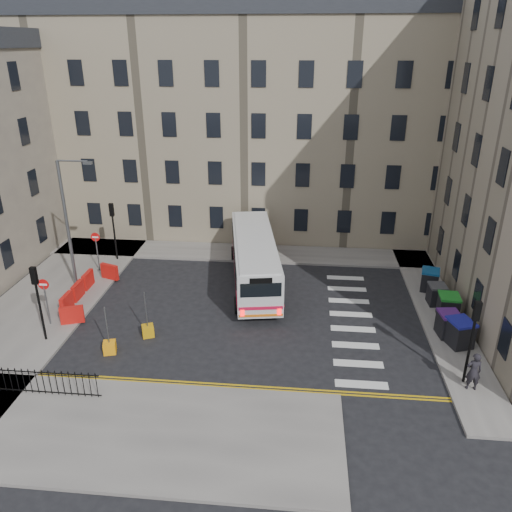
% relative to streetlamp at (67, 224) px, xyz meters
% --- Properties ---
extents(ground, '(120.00, 120.00, 0.00)m').
position_rel_streetlamp_xyz_m(ground, '(13.00, -2.00, -4.34)').
color(ground, black).
rests_on(ground, ground).
extents(pavement_north, '(36.00, 3.20, 0.15)m').
position_rel_streetlamp_xyz_m(pavement_north, '(7.00, 6.60, -4.26)').
color(pavement_north, slate).
rests_on(pavement_north, ground).
extents(pavement_east, '(2.40, 26.00, 0.15)m').
position_rel_streetlamp_xyz_m(pavement_east, '(22.00, 2.00, -4.26)').
color(pavement_east, slate).
rests_on(pavement_east, ground).
extents(pavement_west, '(6.00, 22.00, 0.15)m').
position_rel_streetlamp_xyz_m(pavement_west, '(-1.00, -1.00, -4.26)').
color(pavement_west, slate).
rests_on(pavement_west, ground).
extents(pavement_sw, '(20.00, 6.00, 0.15)m').
position_rel_streetlamp_xyz_m(pavement_sw, '(6.00, -12.00, -4.26)').
color(pavement_sw, slate).
rests_on(pavement_sw, ground).
extents(terrace_north, '(38.30, 10.80, 17.20)m').
position_rel_streetlamp_xyz_m(terrace_north, '(6.00, 13.50, 4.28)').
color(terrace_north, gray).
rests_on(terrace_north, ground).
extents(traffic_light_east, '(0.28, 0.22, 4.10)m').
position_rel_streetlamp_xyz_m(traffic_light_east, '(21.60, -7.50, -1.47)').
color(traffic_light_east, black).
rests_on(traffic_light_east, pavement_east).
extents(traffic_light_nw, '(0.28, 0.22, 4.10)m').
position_rel_streetlamp_xyz_m(traffic_light_nw, '(1.00, 4.50, -1.47)').
color(traffic_light_nw, black).
rests_on(traffic_light_nw, pavement_west).
extents(traffic_light_sw, '(0.28, 0.22, 4.10)m').
position_rel_streetlamp_xyz_m(traffic_light_sw, '(1.00, -6.00, -1.47)').
color(traffic_light_sw, black).
rests_on(traffic_light_sw, pavement_west).
extents(streetlamp, '(0.50, 0.22, 8.14)m').
position_rel_streetlamp_xyz_m(streetlamp, '(0.00, 0.00, 0.00)').
color(streetlamp, '#595B5E').
rests_on(streetlamp, pavement_west).
extents(no_entry_north, '(0.60, 0.08, 3.00)m').
position_rel_streetlamp_xyz_m(no_entry_north, '(0.50, 2.50, -2.26)').
color(no_entry_north, '#595B5E').
rests_on(no_entry_north, pavement_west).
extents(no_entry_south, '(0.60, 0.08, 3.00)m').
position_rel_streetlamp_xyz_m(no_entry_south, '(0.50, -4.50, -2.26)').
color(no_entry_south, '#595B5E').
rests_on(no_entry_south, pavement_west).
extents(roadworks_barriers, '(1.66, 6.26, 1.00)m').
position_rel_streetlamp_xyz_m(roadworks_barriers, '(1.16, -1.50, -3.69)').
color(roadworks_barriers, red).
rests_on(roadworks_barriers, pavement_west).
extents(iron_railings, '(7.80, 0.04, 1.20)m').
position_rel_streetlamp_xyz_m(iron_railings, '(1.75, -10.20, -3.59)').
color(iron_railings, black).
rests_on(iron_railings, pavement_sw).
extents(bus, '(4.32, 11.30, 3.00)m').
position_rel_streetlamp_xyz_m(bus, '(11.07, 2.00, -2.60)').
color(bus, silver).
rests_on(bus, ground).
extents(wheelie_bin_a, '(1.46, 1.56, 1.41)m').
position_rel_streetlamp_xyz_m(wheelie_bin_a, '(22.16, -4.43, -3.48)').
color(wheelie_bin_a, black).
rests_on(wheelie_bin_a, pavement_east).
extents(wheelie_bin_b, '(1.18, 1.32, 1.33)m').
position_rel_streetlamp_xyz_m(wheelie_bin_b, '(21.83, -3.57, -3.52)').
color(wheelie_bin_b, black).
rests_on(wheelie_bin_b, pavement_east).
extents(wheelie_bin_c, '(1.17, 1.32, 1.37)m').
position_rel_streetlamp_xyz_m(wheelie_bin_c, '(22.28, -1.66, -3.50)').
color(wheelie_bin_c, black).
rests_on(wheelie_bin_c, pavement_east).
extents(wheelie_bin_d, '(1.01, 1.15, 1.22)m').
position_rel_streetlamp_xyz_m(wheelie_bin_d, '(22.03, -0.10, -3.57)').
color(wheelie_bin_d, black).
rests_on(wheelie_bin_d, pavement_east).
extents(wheelie_bin_e, '(1.30, 1.42, 1.33)m').
position_rel_streetlamp_xyz_m(wheelie_bin_e, '(22.02, 1.75, -3.52)').
color(wheelie_bin_e, black).
rests_on(wheelie_bin_e, pavement_east).
extents(pedestrian, '(0.68, 0.45, 1.85)m').
position_rel_streetlamp_xyz_m(pedestrian, '(21.76, -8.01, -3.26)').
color(pedestrian, black).
rests_on(pedestrian, pavement_east).
extents(bollard_yellow, '(0.74, 0.74, 0.60)m').
position_rel_streetlamp_xyz_m(bollard_yellow, '(4.68, -6.65, -4.04)').
color(bollard_yellow, '#FF9C0E').
rests_on(bollard_yellow, ground).
extents(bollard_chevron, '(0.78, 0.78, 0.60)m').
position_rel_streetlamp_xyz_m(bollard_chevron, '(6.12, -4.95, -4.04)').
color(bollard_chevron, '#CD920C').
rests_on(bollard_chevron, ground).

